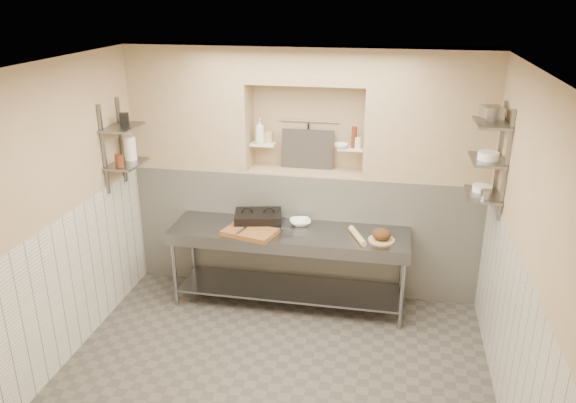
% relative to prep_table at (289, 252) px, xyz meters
% --- Properties ---
extents(floor, '(4.00, 3.90, 0.10)m').
position_rel_prep_table_xyz_m(floor, '(0.09, -1.18, -0.69)').
color(floor, '#4F4A46').
rests_on(floor, ground).
extents(ceiling, '(4.00, 3.90, 0.10)m').
position_rel_prep_table_xyz_m(ceiling, '(0.09, -1.18, 2.21)').
color(ceiling, silver).
rests_on(ceiling, ground).
extents(wall_left, '(0.10, 3.90, 2.80)m').
position_rel_prep_table_xyz_m(wall_left, '(-1.96, -1.18, 0.76)').
color(wall_left, tan).
rests_on(wall_left, ground).
extents(wall_right, '(0.10, 3.90, 2.80)m').
position_rel_prep_table_xyz_m(wall_right, '(2.14, -1.18, 0.76)').
color(wall_right, tan).
rests_on(wall_right, ground).
extents(wall_back, '(4.00, 0.10, 2.80)m').
position_rel_prep_table_xyz_m(wall_back, '(0.09, 0.82, 0.76)').
color(wall_back, tan).
rests_on(wall_back, ground).
extents(wall_front, '(4.00, 0.10, 2.80)m').
position_rel_prep_table_xyz_m(wall_front, '(0.09, -3.18, 0.76)').
color(wall_front, tan).
rests_on(wall_front, ground).
extents(backwall_lower, '(4.00, 0.40, 1.40)m').
position_rel_prep_table_xyz_m(backwall_lower, '(0.09, 0.57, 0.06)').
color(backwall_lower, silver).
rests_on(backwall_lower, floor).
extents(alcove_sill, '(1.30, 0.40, 0.02)m').
position_rel_prep_table_xyz_m(alcove_sill, '(0.09, 0.57, 0.77)').
color(alcove_sill, tan).
rests_on(alcove_sill, backwall_lower).
extents(backwall_pillar_left, '(1.35, 0.40, 1.40)m').
position_rel_prep_table_xyz_m(backwall_pillar_left, '(-1.24, 0.57, 1.46)').
color(backwall_pillar_left, tan).
rests_on(backwall_pillar_left, backwall_lower).
extents(backwall_pillar_right, '(1.35, 0.40, 1.40)m').
position_rel_prep_table_xyz_m(backwall_pillar_right, '(1.41, 0.57, 1.46)').
color(backwall_pillar_right, tan).
rests_on(backwall_pillar_right, backwall_lower).
extents(backwall_header, '(1.30, 0.40, 0.40)m').
position_rel_prep_table_xyz_m(backwall_header, '(0.09, 0.57, 1.96)').
color(backwall_header, tan).
rests_on(backwall_header, backwall_lower).
extents(wainscot_left, '(0.02, 3.90, 1.40)m').
position_rel_prep_table_xyz_m(wainscot_left, '(-1.90, -1.18, 0.06)').
color(wainscot_left, silver).
rests_on(wainscot_left, floor).
extents(wainscot_right, '(0.02, 3.90, 1.40)m').
position_rel_prep_table_xyz_m(wainscot_right, '(2.08, -1.18, 0.06)').
color(wainscot_right, silver).
rests_on(wainscot_right, floor).
extents(alcove_shelf_left, '(0.28, 0.16, 0.02)m').
position_rel_prep_table_xyz_m(alcove_shelf_left, '(-0.41, 0.57, 1.06)').
color(alcove_shelf_left, white).
rests_on(alcove_shelf_left, backwall_lower).
extents(alcove_shelf_right, '(0.28, 0.16, 0.02)m').
position_rel_prep_table_xyz_m(alcove_shelf_right, '(0.59, 0.57, 1.06)').
color(alcove_shelf_right, white).
rests_on(alcove_shelf_right, backwall_lower).
extents(utensil_rail, '(0.70, 0.02, 0.02)m').
position_rel_prep_table_xyz_m(utensil_rail, '(0.09, 0.74, 1.31)').
color(utensil_rail, gray).
rests_on(utensil_rail, wall_back).
extents(hanging_steel, '(0.02, 0.02, 0.30)m').
position_rel_prep_table_xyz_m(hanging_steel, '(0.09, 0.72, 1.14)').
color(hanging_steel, black).
rests_on(hanging_steel, utensil_rail).
extents(splash_panel, '(0.60, 0.08, 0.45)m').
position_rel_prep_table_xyz_m(splash_panel, '(0.09, 0.67, 1.00)').
color(splash_panel, '#383330').
rests_on(splash_panel, alcove_sill).
extents(shelf_rail_left_a, '(0.03, 0.03, 0.95)m').
position_rel_prep_table_xyz_m(shelf_rail_left_a, '(-1.89, 0.07, 1.16)').
color(shelf_rail_left_a, slate).
rests_on(shelf_rail_left_a, wall_left).
extents(shelf_rail_left_b, '(0.03, 0.03, 0.95)m').
position_rel_prep_table_xyz_m(shelf_rail_left_b, '(-1.89, -0.33, 1.16)').
color(shelf_rail_left_b, slate).
rests_on(shelf_rail_left_b, wall_left).
extents(wall_shelf_left_lower, '(0.30, 0.50, 0.02)m').
position_rel_prep_table_xyz_m(wall_shelf_left_lower, '(-1.75, -0.13, 0.96)').
color(wall_shelf_left_lower, slate).
rests_on(wall_shelf_left_lower, wall_left).
extents(wall_shelf_left_upper, '(0.30, 0.50, 0.03)m').
position_rel_prep_table_xyz_m(wall_shelf_left_upper, '(-1.75, -0.13, 1.36)').
color(wall_shelf_left_upper, slate).
rests_on(wall_shelf_left_upper, wall_left).
extents(shelf_rail_right_a, '(0.03, 0.03, 1.05)m').
position_rel_prep_table_xyz_m(shelf_rail_right_a, '(2.06, 0.07, 1.21)').
color(shelf_rail_right_a, slate).
rests_on(shelf_rail_right_a, wall_right).
extents(shelf_rail_right_b, '(0.03, 0.03, 1.05)m').
position_rel_prep_table_xyz_m(shelf_rail_right_b, '(2.06, -0.33, 1.21)').
color(shelf_rail_right_b, slate).
rests_on(shelf_rail_right_b, wall_right).
extents(wall_shelf_right_lower, '(0.30, 0.50, 0.02)m').
position_rel_prep_table_xyz_m(wall_shelf_right_lower, '(1.93, -0.13, 0.86)').
color(wall_shelf_right_lower, slate).
rests_on(wall_shelf_right_lower, wall_right).
extents(wall_shelf_right_mid, '(0.30, 0.50, 0.02)m').
position_rel_prep_table_xyz_m(wall_shelf_right_mid, '(1.93, -0.13, 1.21)').
color(wall_shelf_right_mid, slate).
rests_on(wall_shelf_right_mid, wall_right).
extents(wall_shelf_right_upper, '(0.30, 0.50, 0.03)m').
position_rel_prep_table_xyz_m(wall_shelf_right_upper, '(1.93, -0.13, 1.56)').
color(wall_shelf_right_upper, slate).
rests_on(wall_shelf_right_upper, wall_right).
extents(prep_table, '(2.60, 0.70, 0.90)m').
position_rel_prep_table_xyz_m(prep_table, '(0.00, 0.00, 0.00)').
color(prep_table, gray).
rests_on(prep_table, floor).
extents(panini_press, '(0.58, 0.47, 0.14)m').
position_rel_prep_table_xyz_m(panini_press, '(-0.37, 0.12, 0.33)').
color(panini_press, black).
rests_on(panini_press, prep_table).
extents(cutting_board, '(0.62, 0.50, 0.05)m').
position_rel_prep_table_xyz_m(cutting_board, '(-0.39, -0.15, 0.28)').
color(cutting_board, brown).
rests_on(cutting_board, prep_table).
extents(knife_blade, '(0.29, 0.07, 0.01)m').
position_rel_prep_table_xyz_m(knife_blade, '(-0.10, -0.04, 0.31)').
color(knife_blade, gray).
rests_on(knife_blade, cutting_board).
extents(tongs, '(0.10, 0.27, 0.03)m').
position_rel_prep_table_xyz_m(tongs, '(-0.46, -0.17, 0.32)').
color(tongs, gray).
rests_on(tongs, cutting_board).
extents(mixing_bowl, '(0.29, 0.29, 0.06)m').
position_rel_prep_table_xyz_m(mixing_bowl, '(0.09, 0.19, 0.29)').
color(mixing_bowl, white).
rests_on(mixing_bowl, prep_table).
extents(rolling_pin, '(0.22, 0.41, 0.06)m').
position_rel_prep_table_xyz_m(rolling_pin, '(0.74, -0.06, 0.29)').
color(rolling_pin, tan).
rests_on(rolling_pin, prep_table).
extents(bread_board, '(0.27, 0.27, 0.02)m').
position_rel_prep_table_xyz_m(bread_board, '(0.99, -0.07, 0.27)').
color(bread_board, tan).
rests_on(bread_board, prep_table).
extents(bread_loaf, '(0.20, 0.20, 0.12)m').
position_rel_prep_table_xyz_m(bread_loaf, '(0.99, -0.07, 0.33)').
color(bread_loaf, '#4C2D19').
rests_on(bread_loaf, bread_board).
extents(bottle_soap, '(0.14, 0.14, 0.29)m').
position_rel_prep_table_xyz_m(bottle_soap, '(-0.44, 0.54, 1.21)').
color(bottle_soap, white).
rests_on(bottle_soap, alcove_shelf_left).
extents(jar_alcove, '(0.09, 0.09, 0.13)m').
position_rel_prep_table_xyz_m(jar_alcove, '(-0.35, 0.61, 1.14)').
color(jar_alcove, tan).
rests_on(jar_alcove, alcove_shelf_left).
extents(bowl_alcove, '(0.20, 0.20, 0.05)m').
position_rel_prep_table_xyz_m(bowl_alcove, '(0.49, 0.53, 1.09)').
color(bowl_alcove, white).
rests_on(bowl_alcove, alcove_shelf_right).
extents(condiment_a, '(0.06, 0.06, 0.20)m').
position_rel_prep_table_xyz_m(condiment_a, '(0.62, 0.58, 1.17)').
color(condiment_a, '#582615').
rests_on(condiment_a, alcove_shelf_right).
extents(condiment_b, '(0.06, 0.06, 0.24)m').
position_rel_prep_table_xyz_m(condiment_b, '(0.62, 0.56, 1.19)').
color(condiment_b, '#582615').
rests_on(condiment_b, alcove_shelf_right).
extents(condiment_c, '(0.07, 0.07, 0.13)m').
position_rel_prep_table_xyz_m(condiment_c, '(0.67, 0.55, 1.13)').
color(condiment_c, white).
rests_on(condiment_c, alcove_shelf_right).
extents(jug_left, '(0.13, 0.13, 0.26)m').
position_rel_prep_table_xyz_m(jug_left, '(-1.75, -0.02, 1.10)').
color(jug_left, white).
rests_on(jug_left, wall_shelf_left_lower).
extents(jar_left, '(0.09, 0.09, 0.13)m').
position_rel_prep_table_xyz_m(jar_left, '(-1.75, -0.28, 1.04)').
color(jar_left, '#582615').
rests_on(jar_left, wall_shelf_left_lower).
extents(box_left_upper, '(0.12, 0.12, 0.13)m').
position_rel_prep_table_xyz_m(box_left_upper, '(-1.75, -0.08, 1.43)').
color(box_left_upper, black).
rests_on(box_left_upper, wall_shelf_left_upper).
extents(bowl_right, '(0.19, 0.19, 0.06)m').
position_rel_prep_table_xyz_m(bowl_right, '(1.93, -0.07, 0.90)').
color(bowl_right, white).
rests_on(bowl_right, wall_shelf_right_lower).
extents(canister_right, '(0.09, 0.09, 0.09)m').
position_rel_prep_table_xyz_m(canister_right, '(1.93, -0.30, 0.92)').
color(canister_right, gray).
rests_on(canister_right, wall_shelf_right_lower).
extents(bowl_right_mid, '(0.20, 0.20, 0.07)m').
position_rel_prep_table_xyz_m(bowl_right_mid, '(1.93, -0.16, 1.26)').
color(bowl_right_mid, white).
rests_on(bowl_right_mid, wall_shelf_right_mid).
extents(basket_right, '(0.21, 0.24, 0.13)m').
position_rel_prep_table_xyz_m(basket_right, '(1.93, -0.06, 1.64)').
color(basket_right, gray).
rests_on(basket_right, wall_shelf_right_upper).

